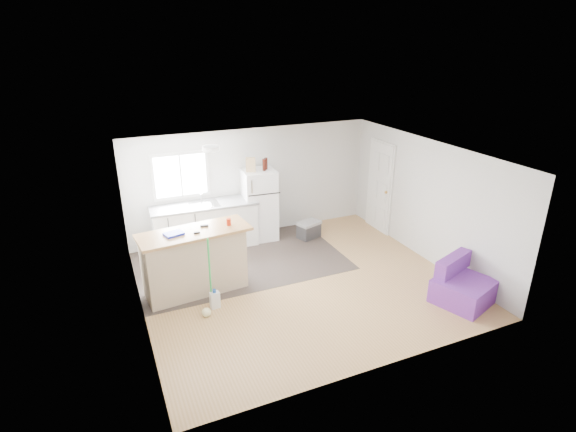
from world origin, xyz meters
The scene contains 19 objects.
room centered at (0.00, 0.00, 1.20)m, with size 5.51×5.01×2.41m.
vinyl_zone centered at (-0.73, 1.25, 0.00)m, with size 4.05×2.50×0.00m, color #332A26.
window centered at (-1.55, 2.49, 1.55)m, with size 1.18×0.06×0.98m.
interior_door centered at (2.72, 1.55, 1.02)m, with size 0.11×0.92×2.10m.
ceiling_fixture centered at (-1.20, 1.20, 2.36)m, with size 0.30×0.30×0.07m, color white.
kitchen_cabinets centered at (-1.19, 2.16, 0.50)m, with size 2.22×0.78×1.27m.
peninsula centered at (-1.79, 0.47, 0.58)m, with size 1.94×0.90×1.16m.
refrigerator centered at (0.03, 2.16, 0.78)m, with size 0.74×0.71×1.57m.
cooler centered at (1.03, 1.72, 0.19)m, with size 0.58×0.48×0.38m.
purple_seat centered at (2.26, -1.64, 0.26)m, with size 1.10×1.09×0.72m.
cleaner_jug centered at (-1.63, -0.18, 0.15)m, with size 0.17×0.13×0.34m.
mop centered at (-1.79, -0.33, 0.23)m, with size 0.26×0.39×1.39m.
red_cup centered at (-1.15, 0.48, 1.22)m, with size 0.08×0.08×0.12m, color red.
blue_tray centered at (-2.10, 0.44, 1.17)m, with size 0.30×0.22×0.04m, color #131EB7.
tool_a centered at (-1.55, 0.59, 1.17)m, with size 0.14×0.05×0.03m, color black.
tool_b centered at (-1.74, 0.35, 1.17)m, with size 0.10×0.04×0.03m, color black.
cardboard_box centered at (-0.16, 2.11, 1.72)m, with size 0.20×0.10×0.30m, color tan.
bottle_left centered at (0.13, 2.08, 1.69)m, with size 0.07×0.07×0.25m, color #3A120A.
bottle_right centered at (0.20, 2.16, 1.69)m, with size 0.07×0.07×0.25m, color #3A120A.
Camera 1 is at (-3.08, -6.51, 4.20)m, focal length 28.00 mm.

